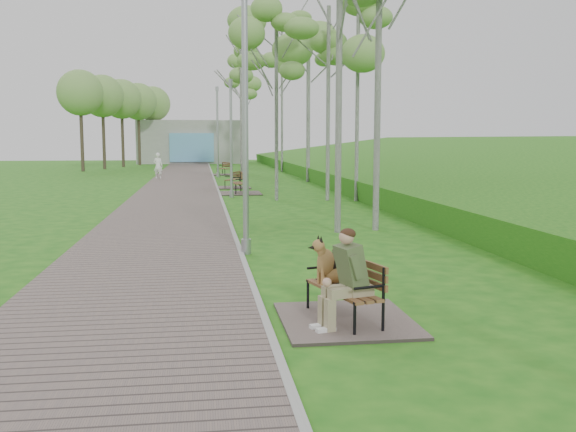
# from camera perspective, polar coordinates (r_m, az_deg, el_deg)

# --- Properties ---
(ground) EXTENTS (120.00, 120.00, 0.00)m
(ground) POSITION_cam_1_polar(r_m,az_deg,el_deg) (11.26, -3.66, -4.95)
(ground) COLOR #1D6215
(ground) RESTS_ON ground
(walkway) EXTENTS (3.50, 67.00, 0.04)m
(walkway) POSITION_cam_1_polar(r_m,az_deg,el_deg) (32.59, -9.50, 2.77)
(walkway) COLOR #695955
(walkway) RESTS_ON ground
(kerb) EXTENTS (0.10, 67.00, 0.05)m
(kerb) POSITION_cam_1_polar(r_m,az_deg,el_deg) (32.58, -6.42, 2.83)
(kerb) COLOR #999993
(kerb) RESTS_ON ground
(embankment) EXTENTS (14.00, 70.00, 1.60)m
(embankment) POSITION_cam_1_polar(r_m,az_deg,el_deg) (33.61, 14.58, 2.73)
(embankment) COLOR #4C9423
(embankment) RESTS_ON ground
(building_north) EXTENTS (10.00, 5.20, 4.00)m
(building_north) POSITION_cam_1_polar(r_m,az_deg,el_deg) (61.97, -8.53, 6.52)
(building_north) COLOR #9E9E99
(building_north) RESTS_ON ground
(bench_main) EXTENTS (1.65, 1.83, 1.44)m
(bench_main) POSITION_cam_1_polar(r_m,az_deg,el_deg) (8.11, 4.68, -6.74)
(bench_main) COLOR #695955
(bench_main) RESTS_ON ground
(bench_second) EXTENTS (1.81, 2.01, 1.11)m
(bench_second) POSITION_cam_1_polar(r_m,az_deg,el_deg) (27.11, -4.42, 2.42)
(bench_second) COLOR #695955
(bench_second) RESTS_ON ground
(bench_third) EXTENTS (1.59, 1.77, 0.98)m
(bench_third) POSITION_cam_1_polar(r_m,az_deg,el_deg) (30.32, -4.95, 2.84)
(bench_third) COLOR #695955
(bench_third) RESTS_ON ground
(bench_far) EXTENTS (1.64, 1.82, 1.01)m
(bench_far) POSITION_cam_1_polar(r_m,az_deg,el_deg) (41.29, -5.74, 3.91)
(bench_far) COLOR #695955
(bench_far) RESTS_ON ground
(lamp_post_near) EXTENTS (0.20, 0.20, 5.22)m
(lamp_post_near) POSITION_cam_1_polar(r_m,az_deg,el_deg) (12.75, -3.81, 7.46)
(lamp_post_near) COLOR #999CA1
(lamp_post_near) RESTS_ON ground
(lamp_post_second) EXTENTS (0.18, 0.18, 4.59)m
(lamp_post_second) POSITION_cam_1_polar(r_m,az_deg,el_deg) (25.27, -5.07, 6.50)
(lamp_post_second) COLOR #999CA1
(lamp_post_second) RESTS_ON ground
(lamp_post_third) EXTENTS (0.21, 0.21, 5.38)m
(lamp_post_third) POSITION_cam_1_polar(r_m,az_deg,el_deg) (38.86, -6.28, 7.15)
(lamp_post_third) COLOR #999CA1
(lamp_post_third) RESTS_ON ground
(pedestrian_near) EXTENTS (0.64, 0.53, 1.50)m
(pedestrian_near) POSITION_cam_1_polar(r_m,az_deg,el_deg) (37.63, -11.48, 4.38)
(pedestrian_near) COLOR white
(pedestrian_near) RESTS_ON ground
(birch_mid_a) EXTENTS (2.36, 2.36, 7.49)m
(birch_mid_a) POSITION_cam_1_polar(r_m,az_deg,el_deg) (24.30, -1.05, 15.35)
(birch_mid_a) COLOR silver
(birch_mid_a) RESTS_ON ground
(birch_mid_b) EXTENTS (2.33, 2.33, 7.39)m
(birch_mid_b) POSITION_cam_1_polar(r_m,az_deg,el_deg) (24.31, 3.63, 15.14)
(birch_mid_b) COLOR silver
(birch_mid_b) RESTS_ON ground
(birch_mid_c) EXTENTS (2.62, 2.62, 8.00)m
(birch_mid_c) POSITION_cam_1_polar(r_m,az_deg,el_deg) (28.63, -1.04, 14.87)
(birch_mid_c) COLOR silver
(birch_mid_c) RESTS_ON ground
(birch_far_a) EXTENTS (2.67, 2.67, 8.57)m
(birch_far_a) POSITION_cam_1_polar(r_m,az_deg,el_deg) (34.79, 1.83, 14.19)
(birch_far_a) COLOR silver
(birch_far_a) RESTS_ON ground
(birch_far_b) EXTENTS (2.75, 2.75, 9.39)m
(birch_far_b) POSITION_cam_1_polar(r_m,az_deg,el_deg) (42.32, -4.19, 13.74)
(birch_far_b) COLOR silver
(birch_far_b) RESTS_ON ground
(birch_far_c) EXTENTS (2.47, 2.47, 10.68)m
(birch_far_c) POSITION_cam_1_polar(r_m,az_deg,el_deg) (45.14, -0.55, 14.63)
(birch_far_c) COLOR silver
(birch_far_c) RESTS_ON ground
(birch_distant_a) EXTENTS (2.39, 2.39, 9.00)m
(birch_distant_a) POSITION_cam_1_polar(r_m,az_deg,el_deg) (53.37, -3.91, 11.99)
(birch_distant_a) COLOR silver
(birch_distant_a) RESTS_ON ground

